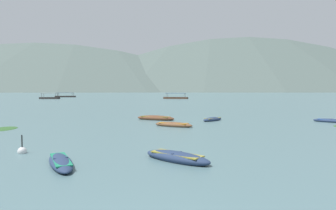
{
  "coord_description": "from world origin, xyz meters",
  "views": [
    {
      "loc": [
        0.42,
        -4.05,
        3.09
      ],
      "look_at": [
        0.65,
        36.59,
        1.14
      ],
      "focal_mm": 30.72,
      "sensor_mm": 36.0,
      "label": 1
    }
  ],
  "objects": [
    {
      "name": "ferry_0",
      "position": [
        -52.35,
        146.14,
        0.45
      ],
      "size": [
        10.24,
        4.3,
        2.54
      ],
      "color": "#2D2826",
      "rests_on": "ground"
    },
    {
      "name": "rowboat_3",
      "position": [
        5.27,
        25.93,
        0.14
      ],
      "size": [
        2.77,
        2.94,
        0.46
      ],
      "color": "navy",
      "rests_on": "ground"
    },
    {
      "name": "rowboat_5",
      "position": [
        -4.01,
        7.86,
        0.13
      ],
      "size": [
        2.38,
        3.6,
        0.41
      ],
      "color": "navy",
      "rests_on": "ground"
    },
    {
      "name": "rowboat_6",
      "position": [
        1.05,
        21.04,
        0.16
      ],
      "size": [
        3.67,
        2.63,
        0.49
      ],
      "color": "brown",
      "rests_on": "ground"
    },
    {
      "name": "mountain_2",
      "position": [
        286.67,
        1672.8,
        293.14
      ],
      "size": [
        1990.88,
        1990.88,
        586.29
      ],
      "primitive_type": "cone",
      "color": "#4C5B56",
      "rests_on": "ground"
    },
    {
      "name": "weed_patch_0",
      "position": [
        0.52,
        23.58,
        0.0
      ],
      "size": [
        2.66,
        2.65,
        0.14
      ],
      "primitive_type": "ellipsoid",
      "rotation": [
        0.0,
        0.0,
        2.35
      ],
      "color": "#477033",
      "rests_on": "ground"
    },
    {
      "name": "mooring_buoy",
      "position": [
        -6.77,
        10.17,
        0.1
      ],
      "size": [
        0.44,
        0.44,
        1.05
      ],
      "color": "silver",
      "rests_on": "ground"
    },
    {
      "name": "ground_plane",
      "position": [
        0.0,
        1500.0,
        0.0
      ],
      "size": [
        6000.0,
        6000.0,
        0.0
      ],
      "primitive_type": "plane",
      "color": "slate"
    },
    {
      "name": "rowboat_0",
      "position": [
        -0.75,
        26.88,
        0.19
      ],
      "size": [
        4.48,
        2.9,
        0.61
      ],
      "color": "brown",
      "rests_on": "ground"
    },
    {
      "name": "mountain_3",
      "position": [
        730.39,
        1958.23,
        97.27
      ],
      "size": [
        603.41,
        603.41,
        194.54
      ],
      "primitive_type": "cone",
      "color": "slate",
      "rests_on": "ground"
    },
    {
      "name": "ferry_1",
      "position": [
        4.27,
        113.41,
        0.45
      ],
      "size": [
        10.28,
        5.38,
        2.54
      ],
      "color": "#4C3323",
      "rests_on": "ground"
    },
    {
      "name": "rowboat_1",
      "position": [
        0.88,
        8.56,
        0.16
      ],
      "size": [
        3.3,
        2.97,
        0.52
      ],
      "color": "navy",
      "rests_on": "ground"
    },
    {
      "name": "mountain_1",
      "position": [
        -460.72,
        1709.32,
        246.34
      ],
      "size": [
        2161.47,
        2161.47,
        492.67
      ],
      "primitive_type": "cone",
      "color": "#4C5B56",
      "rests_on": "ground"
    },
    {
      "name": "weed_patch_2",
      "position": [
        -12.97,
        19.42,
        0.0
      ],
      "size": [
        2.44,
        3.43,
        0.14
      ],
      "primitive_type": "ellipsoid",
      "rotation": [
        0.0,
        0.0,
        1.71
      ],
      "color": "#2D5628",
      "rests_on": "ground"
    },
    {
      "name": "rowboat_2",
      "position": [
        16.92,
        24.35,
        0.14
      ],
      "size": [
        3.2,
        3.01,
        0.44
      ],
      "color": "navy",
      "rests_on": "ground"
    },
    {
      "name": "ferry_2",
      "position": [
        -46.68,
        111.89,
        0.45
      ],
      "size": [
        7.58,
        2.82,
        2.54
      ],
      "color": "#2D2826",
      "rests_on": "ground"
    }
  ]
}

